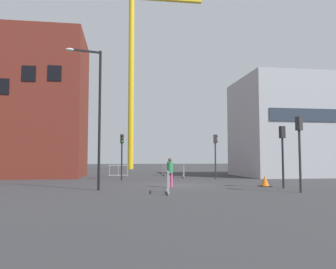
{
  "coord_description": "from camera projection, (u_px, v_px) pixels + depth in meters",
  "views": [
    {
      "loc": [
        -3.6,
        -20.95,
        1.72
      ],
      "look_at": [
        0.0,
        4.16,
        3.53
      ],
      "focal_mm": 35.4,
      "sensor_mm": 36.0,
      "label": 1
    }
  ],
  "objects": [
    {
      "name": "ground",
      "position": [
        177.0,
        185.0,
        21.07
      ],
      "size": [
        160.0,
        160.0,
        0.0
      ],
      "primitive_type": "plane",
      "color": "#333335"
    },
    {
      "name": "brick_building",
      "position": [
        28.0,
        106.0,
        30.63
      ],
      "size": [
        10.15,
        7.86,
        13.07
      ],
      "color": "maroon",
      "rests_on": "ground"
    },
    {
      "name": "office_block",
      "position": [
        294.0,
        128.0,
        32.34
      ],
      "size": [
        10.75,
        8.38,
        9.39
      ],
      "color": "#A8AAB2",
      "rests_on": "ground"
    },
    {
      "name": "construction_crane",
      "position": [
        134.0,
        54.0,
        53.56
      ],
      "size": [
        18.09,
        1.21,
        28.73
      ],
      "color": "yellow",
      "rests_on": "ground"
    },
    {
      "name": "streetlamp_tall",
      "position": [
        96.0,
        107.0,
        17.93
      ],
      "size": [
        1.88,
        0.56,
        7.62
      ],
      "color": "black",
      "rests_on": "ground"
    },
    {
      "name": "traffic_light_corner",
      "position": [
        299.0,
        141.0,
        16.67
      ],
      "size": [
        0.32,
        0.39,
        3.82
      ],
      "color": "#2D2D30",
      "rests_on": "ground"
    },
    {
      "name": "traffic_light_near",
      "position": [
        215.0,
        149.0,
        27.39
      ],
      "size": [
        0.38,
        0.28,
        3.67
      ],
      "color": "#2D2D30",
      "rests_on": "ground"
    },
    {
      "name": "traffic_light_far",
      "position": [
        122.0,
        149.0,
        26.09
      ],
      "size": [
        0.28,
        0.38,
        3.6
      ],
      "color": "#232326",
      "rests_on": "ground"
    },
    {
      "name": "traffic_light_island",
      "position": [
        283.0,
        146.0,
        19.12
      ],
      "size": [
        0.39,
        0.29,
        3.57
      ],
      "color": "#232326",
      "rests_on": "ground"
    },
    {
      "name": "pedestrian_walking",
      "position": [
        170.0,
        170.0,
        19.53
      ],
      "size": [
        0.34,
        0.34,
        1.74
      ],
      "color": "#D14C8C",
      "rests_on": "ground"
    },
    {
      "name": "safety_barrier_front",
      "position": [
        168.0,
        182.0,
        16.12
      ],
      "size": [
        0.25,
        1.91,
        1.08
      ],
      "color": "#9EA0A5",
      "rests_on": "ground"
    },
    {
      "name": "safety_barrier_left_run",
      "position": [
        118.0,
        170.0,
        31.45
      ],
      "size": [
        1.89,
        0.14,
        1.08
      ],
      "color": "#B2B5BA",
      "rests_on": "ground"
    },
    {
      "name": "safety_barrier_rear",
      "position": [
        184.0,
        171.0,
        29.35
      ],
      "size": [
        0.38,
        2.2,
        1.08
      ],
      "color": "#9EA0A5",
      "rests_on": "ground"
    },
    {
      "name": "safety_barrier_right_run",
      "position": [
        164.0,
        170.0,
        32.85
      ],
      "size": [
        0.1,
        2.35,
        1.08
      ],
      "color": "gray",
      "rests_on": "ground"
    },
    {
      "name": "traffic_cone_by_barrier",
      "position": [
        265.0,
        181.0,
        20.21
      ],
      "size": [
        0.67,
        0.67,
        0.67
      ],
      "color": "black",
      "rests_on": "ground"
    }
  ]
}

